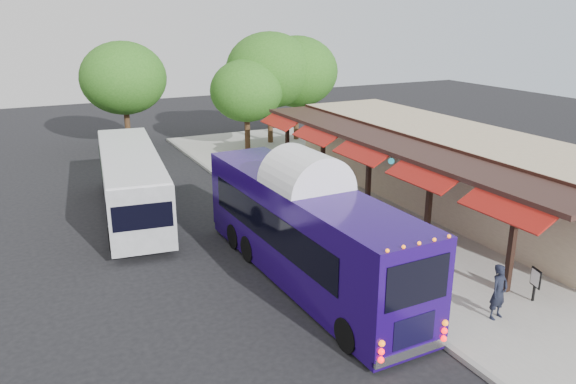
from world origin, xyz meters
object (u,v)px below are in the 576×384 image
ped_b (365,236)px  sign_board (536,279)px  ped_d (246,169)px  city_bus (131,180)px  coach_bus (306,226)px  ped_c (337,188)px  ped_a (499,292)px

ped_b → sign_board: 6.00m
ped_d → ped_b: bearing=96.5°
city_bus → sign_board: bearing=-48.6°
coach_bus → ped_c: size_ratio=7.24×
ped_a → ped_d: ped_a is taller
city_bus → ped_d: bearing=23.8°
city_bus → coach_bus: bearing=-59.7°
ped_d → sign_board: size_ratio=1.45×
coach_bus → sign_board: size_ratio=10.47×
ped_b → sign_board: (2.82, -5.29, -0.02)m
coach_bus → ped_d: 11.40m
ped_b → city_bus: bearing=-34.3°
ped_d → ped_c: bearing=120.2°
ped_b → ped_d: 10.61m
ped_c → ped_d: ped_d is taller
coach_bus → sign_board: coach_bus is taller
city_bus → ped_a: (7.71, -14.24, -0.63)m
ped_a → sign_board: bearing=-1.4°
city_bus → ped_b: city_bus is taller
city_bus → ped_a: size_ratio=6.58×
ped_c → ped_d: 5.69m
coach_bus → city_bus: 10.03m
ped_a → ped_b: size_ratio=1.12×
ped_d → sign_board: 16.21m
city_bus → ped_a: 16.20m
ped_c → ped_d: (-2.47, 5.12, 0.00)m
coach_bus → sign_board: (5.58, -4.78, -1.07)m
ped_c → sign_board: (0.73, -10.77, -0.05)m
ped_a → ped_b: (-1.00, 5.53, -0.09)m
city_bus → sign_board: (9.53, -14.00, -0.74)m
city_bus → ped_d: size_ratio=7.05×
coach_bus → ped_a: size_ratio=6.73×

